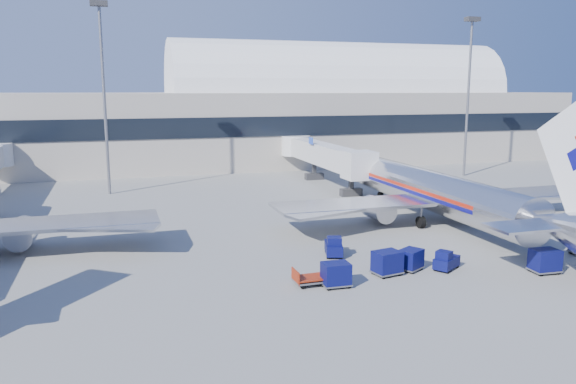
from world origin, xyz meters
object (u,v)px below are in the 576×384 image
object	(u,v)px
tug_lead	(446,261)
cart_solo_near	(545,260)
cart_train_a	(411,259)
airliner_main	(441,193)
jetbridge_near	(320,154)
mast_west	(103,70)
mast_east	(469,74)
barrier_near	(528,219)
barrier_mid	(557,217)
tug_left	(334,247)
cart_train_b	(387,262)
tug_right	(525,232)
cart_train_c	(336,274)
cart_open_red	(310,279)

from	to	relation	value
tug_lead	cart_solo_near	bearing A→B (deg)	-56.86
cart_train_a	airliner_main	bearing A→B (deg)	19.88
jetbridge_near	mast_west	world-z (taller)	mast_west
mast_east	mast_west	bearing A→B (deg)	180.00
barrier_near	barrier_mid	distance (m)	3.30
tug_left	cart_solo_near	world-z (taller)	cart_solo_near
mast_west	cart_train_b	distance (m)	44.04
airliner_main	tug_right	xyz separation A→B (m)	(3.61, -7.37, -2.18)
cart_train_c	cart_solo_near	size ratio (longest dim) A/B	0.93
tug_right	barrier_mid	bearing A→B (deg)	85.33
tug_lead	tug_right	bearing A→B (deg)	-9.31
airliner_main	tug_lead	xyz separation A→B (m)	(-7.17, -12.25, -2.27)
jetbridge_near	barrier_near	distance (m)	30.82
cart_train_b	tug_left	bearing A→B (deg)	98.30
barrier_mid	tug_left	world-z (taller)	tug_left
cart_train_c	cart_open_red	bearing A→B (deg)	153.30
airliner_main	jetbridge_near	distance (m)	26.43
mast_east	cart_train_b	xyz separation A→B (m)	(-31.67, -37.56, -13.90)
mast_east	jetbridge_near	bearing A→B (deg)	177.93
airliner_main	mast_east	size ratio (longest dim) A/B	1.65
mast_west	cart_train_b	xyz separation A→B (m)	(18.33, -37.56, -13.90)
tug_left	cart_train_b	distance (m)	5.60
cart_train_b	cart_open_red	bearing A→B (deg)	173.15
mast_west	tug_lead	world-z (taller)	mast_west
airliner_main	cart_train_a	xyz separation A→B (m)	(-9.61, -11.63, -2.12)
barrier_near	cart_train_c	distance (m)	26.19
mast_east	barrier_mid	world-z (taller)	mast_east
jetbridge_near	cart_solo_near	distance (m)	41.32
jetbridge_near	tug_right	world-z (taller)	jetbridge_near
mast_west	tug_right	distance (m)	49.06
cart_train_b	cart_open_red	distance (m)	5.73
mast_east	cart_train_b	size ratio (longest dim) A/B	10.58
barrier_mid	mast_west	bearing A→B (deg)	145.86
tug_lead	cart_train_a	size ratio (longest dim) A/B	1.15
jetbridge_near	cart_train_c	bearing A→B (deg)	-108.85
cart_open_red	tug_left	bearing A→B (deg)	54.46
tug_lead	mast_west	bearing A→B (deg)	87.54
cart_train_c	cart_solo_near	world-z (taller)	cart_solo_near
airliner_main	mast_west	bearing A→B (deg)	139.64
airliner_main	cart_open_red	size ratio (longest dim) A/B	17.49
cart_train_b	barrier_near	bearing A→B (deg)	15.20
cart_solo_near	jetbridge_near	bearing A→B (deg)	94.50
mast_east	cart_solo_near	distance (m)	47.60
cart_train_a	cart_open_red	distance (m)	7.81
cart_train_c	barrier_mid	bearing A→B (deg)	22.56
mast_west	cart_train_a	world-z (taller)	mast_west
cart_train_a	cart_open_red	bearing A→B (deg)	155.47
barrier_near	cart_open_red	xyz separation A→B (m)	(-25.36, -9.94, -0.05)
barrier_near	cart_train_c	world-z (taller)	cart_train_c
cart_solo_near	cart_open_red	bearing A→B (deg)	174.12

